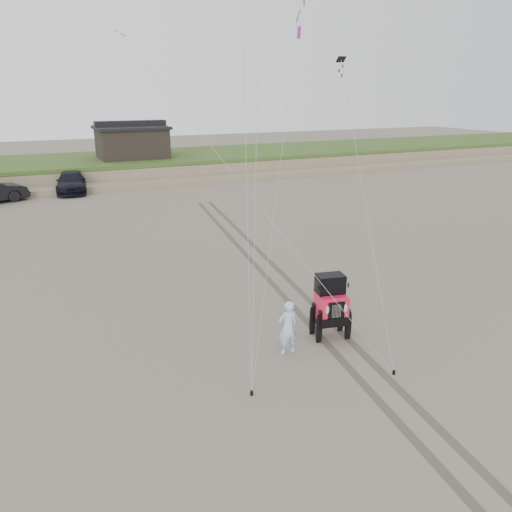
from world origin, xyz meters
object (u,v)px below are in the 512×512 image
(cabin, at_px, (132,141))
(jeep, at_px, (331,313))
(man, at_px, (288,328))
(truck_c, at_px, (71,182))

(cabin, height_order, jeep, cabin)
(cabin, height_order, man, cabin)
(cabin, bearing_deg, truck_c, -135.60)
(truck_c, bearing_deg, cabin, 50.75)
(cabin, xyz_separation_m, jeep, (-1.02, -35.46, -2.40))
(truck_c, distance_m, man, 30.00)
(cabin, distance_m, truck_c, 8.93)
(cabin, xyz_separation_m, man, (-2.77, -35.83, -2.38))
(cabin, distance_m, man, 36.01)
(truck_c, xyz_separation_m, man, (3.37, -29.82, 0.06))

